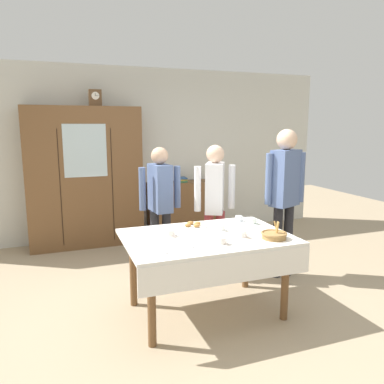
{
  "coord_description": "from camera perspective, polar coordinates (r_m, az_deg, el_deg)",
  "views": [
    {
      "loc": [
        -1.3,
        -3.35,
        1.81
      ],
      "look_at": [
        0.0,
        0.2,
        1.13
      ],
      "focal_mm": 34.98,
      "sensor_mm": 36.0,
      "label": 1
    }
  ],
  "objects": [
    {
      "name": "tea_cup_mid_left",
      "position": [
        4.0,
        9.25,
        -4.48
      ],
      "size": [
        0.13,
        0.13,
        0.06
      ],
      "color": "silver",
      "rests_on": "dining_table"
    },
    {
      "name": "ground_plane",
      "position": [
        4.03,
        1.02,
        -16.5
      ],
      "size": [
        12.0,
        12.0,
        0.0
      ],
      "primitive_type": "plane",
      "color": "tan",
      "rests_on": "ground"
    },
    {
      "name": "bread_basket",
      "position": [
        3.54,
        12.41,
        -6.41
      ],
      "size": [
        0.24,
        0.24,
        0.16
      ],
      "color": "#9E7542",
      "rests_on": "dining_table"
    },
    {
      "name": "tea_cup_center",
      "position": [
        4.08,
        7.14,
        -4.12
      ],
      "size": [
        0.13,
        0.13,
        0.06
      ],
      "color": "white",
      "rests_on": "dining_table"
    },
    {
      "name": "spoon_mid_left",
      "position": [
        3.08,
        -4.27,
        -9.32
      ],
      "size": [
        0.12,
        0.02,
        0.01
      ],
      "color": "silver",
      "rests_on": "dining_table"
    },
    {
      "name": "book_stack",
      "position": [
        6.14,
        -1.55,
        1.91
      ],
      "size": [
        0.15,
        0.22,
        0.07
      ],
      "color": "#3D754C",
      "rests_on": "bookshelf_low"
    },
    {
      "name": "bookshelf_low",
      "position": [
        6.23,
        -1.53,
        -2.47
      ],
      "size": [
        1.12,
        0.35,
        0.89
      ],
      "color": "brown",
      "rests_on": "ground"
    },
    {
      "name": "spoon_mid_right",
      "position": [
        3.71,
        8.32,
        -5.98
      ],
      "size": [
        0.12,
        0.02,
        0.01
      ],
      "color": "silver",
      "rests_on": "dining_table"
    },
    {
      "name": "dining_table",
      "position": [
        3.57,
        2.42,
        -8.43
      ],
      "size": [
        1.55,
        1.05,
        0.78
      ],
      "color": "brown",
      "rests_on": "ground"
    },
    {
      "name": "tea_cup_far_left",
      "position": [
        3.3,
        4.6,
        -7.52
      ],
      "size": [
        0.13,
        0.13,
        0.06
      ],
      "color": "white",
      "rests_on": "dining_table"
    },
    {
      "name": "pastry_plate",
      "position": [
        3.84,
        0.15,
        -5.16
      ],
      "size": [
        0.28,
        0.28,
        0.05
      ],
      "color": "white",
      "rests_on": "dining_table"
    },
    {
      "name": "back_wall",
      "position": [
        6.16,
        -7.89,
        5.83
      ],
      "size": [
        6.4,
        0.1,
        2.7
      ],
      "primitive_type": "cube",
      "color": "silver",
      "rests_on": "ground"
    },
    {
      "name": "person_behind_table_left",
      "position": [
        4.45,
        3.5,
        -0.86
      ],
      "size": [
        0.52,
        0.41,
        1.58
      ],
      "color": "#933338",
      "rests_on": "ground"
    },
    {
      "name": "tea_cup_front_edge",
      "position": [
        3.53,
        -3.32,
        -6.33
      ],
      "size": [
        0.13,
        0.13,
        0.06
      ],
      "color": "white",
      "rests_on": "dining_table"
    },
    {
      "name": "mantel_clock",
      "position": [
        5.75,
        -14.56,
        13.71
      ],
      "size": [
        0.18,
        0.11,
        0.24
      ],
      "color": "brown",
      "rests_on": "wall_cabinet"
    },
    {
      "name": "spoon_center",
      "position": [
        3.21,
        -0.26,
        -8.47
      ],
      "size": [
        0.12,
        0.02,
        0.01
      ],
      "color": "silver",
      "rests_on": "dining_table"
    },
    {
      "name": "wall_cabinet",
      "position": [
        5.77,
        -15.95,
        2.13
      ],
      "size": [
        1.64,
        0.46,
        2.07
      ],
      "color": "brown",
      "rests_on": "ground"
    },
    {
      "name": "tea_cup_far_right",
      "position": [
        3.51,
        7.75,
        -6.52
      ],
      "size": [
        0.13,
        0.13,
        0.06
      ],
      "color": "white",
      "rests_on": "dining_table"
    },
    {
      "name": "person_by_cabinet",
      "position": [
        4.5,
        13.97,
        0.62
      ],
      "size": [
        0.52,
        0.33,
        1.76
      ],
      "color": "#232328",
      "rests_on": "ground"
    },
    {
      "name": "person_behind_table_right",
      "position": [
        4.58,
        -4.87,
        -0.84
      ],
      "size": [
        0.52,
        0.38,
        1.55
      ],
      "color": "#232328",
      "rests_on": "ground"
    },
    {
      "name": "tea_cup_near_left",
      "position": [
        3.71,
        4.42,
        -5.5
      ],
      "size": [
        0.13,
        0.13,
        0.06
      ],
      "color": "white",
      "rests_on": "dining_table"
    }
  ]
}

